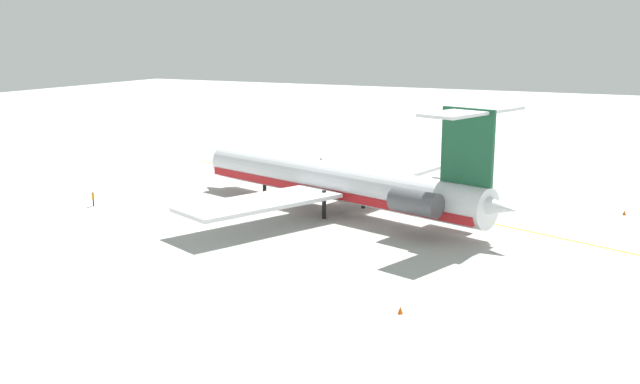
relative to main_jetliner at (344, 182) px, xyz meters
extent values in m
plane|color=#ADADA8|center=(2.82, -12.63, -3.50)|extent=(335.88, 335.88, 0.00)
cylinder|color=silver|center=(1.18, -0.36, -0.05)|extent=(38.32, 15.31, 4.14)
cone|color=silver|center=(19.74, -6.04, -0.05)|extent=(5.29, 5.06, 3.97)
cone|color=silver|center=(-17.37, 5.31, 0.32)|extent=(6.80, 5.13, 3.52)
cube|color=#B2191E|center=(1.18, -0.36, -0.99)|extent=(37.52, 15.14, 0.91)
cube|color=silver|center=(5.14, 9.61, -0.78)|extent=(12.69, 18.40, 0.41)
cube|color=silver|center=(-1.12, -10.84, -0.78)|extent=(9.64, 18.17, 0.41)
cylinder|color=#515156|center=(-10.62, 6.73, 0.26)|extent=(5.65, 3.81, 2.40)
cube|color=silver|center=(-10.83, 6.04, 0.26)|extent=(3.36, 2.17, 0.50)
cylinder|color=#515156|center=(-12.57, 0.36, 0.26)|extent=(5.65, 3.81, 2.40)
cube|color=silver|center=(-12.36, 1.05, 0.26)|extent=(3.36, 2.17, 0.50)
cube|color=#195133|center=(-14.90, 4.56, 5.68)|extent=(5.48, 2.04, 7.33)
cube|color=silver|center=(-14.34, 7.86, 9.05)|extent=(5.48, 6.91, 0.29)
cube|color=silver|center=(-16.28, 1.51, 9.05)|extent=(5.48, 6.91, 0.29)
cylinder|color=black|center=(12.52, -3.83, -1.93)|extent=(0.46, 0.46, 3.14)
cylinder|color=black|center=(0.92, 3.18, -1.93)|extent=(0.46, 0.46, 3.14)
cylinder|color=black|center=(-1.02, -3.15, -1.93)|extent=(0.46, 0.46, 3.14)
cylinder|color=black|center=(27.56, 9.79, -3.08)|extent=(0.10, 0.10, 0.84)
cylinder|color=black|center=(27.49, 9.92, -3.08)|extent=(0.10, 0.10, 0.84)
cylinder|color=orange|center=(27.52, 9.86, -2.33)|extent=(0.28, 0.28, 0.67)
sphere|color=#DBB28E|center=(27.52, 9.86, -1.87)|extent=(0.26, 0.26, 0.26)
cylinder|color=orange|center=(27.61, 9.70, -2.30)|extent=(0.08, 0.08, 0.57)
cylinder|color=orange|center=(27.43, 10.02, -2.30)|extent=(0.08, 0.08, 0.57)
cylinder|color=black|center=(13.99, -22.58, -3.09)|extent=(0.10, 0.10, 0.84)
cylinder|color=black|center=(14.04, -22.72, -3.09)|extent=(0.10, 0.10, 0.84)
cylinder|color=gray|center=(14.02, -22.65, -2.34)|extent=(0.28, 0.28, 0.66)
sphere|color=tan|center=(14.02, -22.65, -1.87)|extent=(0.26, 0.26, 0.26)
cylinder|color=gray|center=(13.96, -22.48, -2.30)|extent=(0.08, 0.08, 0.56)
cylinder|color=gray|center=(14.08, -22.83, -2.30)|extent=(0.08, 0.08, 0.56)
cone|color=#EA590F|center=(-16.05, 25.43, -3.23)|extent=(0.40, 0.40, 0.55)
cone|color=#EA590F|center=(-28.21, -12.97, -3.23)|extent=(0.40, 0.40, 0.55)
cube|color=gold|center=(1.18, -8.99, -3.50)|extent=(66.34, 24.19, 0.01)
camera|label=1|loc=(-32.92, 72.59, 16.40)|focal=41.22mm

